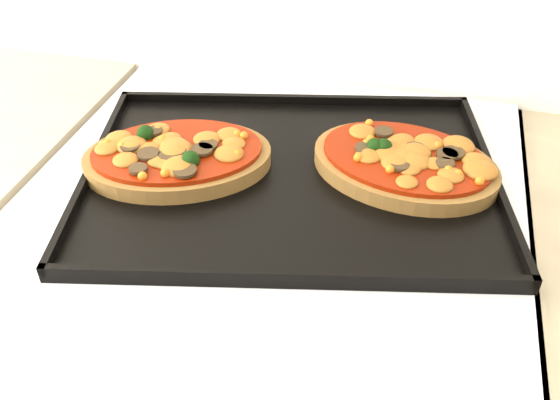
% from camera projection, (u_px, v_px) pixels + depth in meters
% --- Properties ---
extents(baking_tray, '(0.56, 0.46, 0.02)m').
position_uv_depth(baking_tray, '(290.00, 174.00, 0.75)').
color(baking_tray, black).
rests_on(baking_tray, stove).
extents(pizza_left, '(0.27, 0.23, 0.03)m').
position_uv_depth(pizza_left, '(177.00, 155.00, 0.76)').
color(pizza_left, brown).
rests_on(pizza_left, baking_tray).
extents(pizza_right, '(0.25, 0.20, 0.03)m').
position_uv_depth(pizza_right, '(405.00, 161.00, 0.75)').
color(pizza_right, brown).
rests_on(pizza_right, baking_tray).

